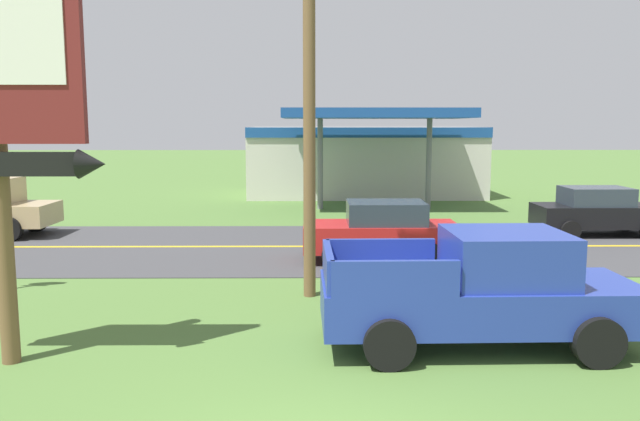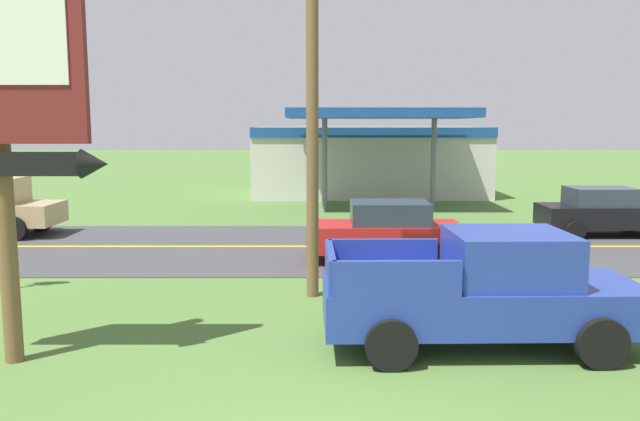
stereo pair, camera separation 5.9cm
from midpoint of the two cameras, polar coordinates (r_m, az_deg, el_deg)
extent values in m
cube|color=#3D3D3F|center=(19.54, -0.22, -3.26)|extent=(140.00, 8.00, 0.02)
cube|color=gold|center=(19.54, -0.22, -3.22)|extent=(126.00, 0.20, 0.01)
cone|color=black|center=(10.09, -19.84, 3.92)|extent=(0.40, 0.44, 0.44)
cylinder|color=brown|center=(13.61, -1.10, 11.80)|extent=(0.26, 0.26, 9.38)
cube|color=beige|center=(34.30, 3.90, 4.44)|extent=(12.00, 6.00, 3.60)
cube|color=#19478C|center=(31.21, 4.35, 6.96)|extent=(12.00, 0.12, 0.50)
cube|color=#19478C|center=(28.27, 4.88, 8.61)|extent=(8.00, 5.00, 0.40)
cylinder|color=slate|center=(28.19, -0.04, 4.37)|extent=(0.24, 0.24, 4.20)
cylinder|color=slate|center=(28.64, 9.63, 4.32)|extent=(0.24, 0.24, 4.20)
cube|color=#233893|center=(11.09, 13.72, -7.98)|extent=(5.24, 2.07, 0.72)
cube|color=#233893|center=(11.03, 16.11, -3.97)|extent=(1.94, 1.84, 0.84)
cube|color=#28333D|center=(11.34, 20.40, -3.84)|extent=(0.13, 1.66, 0.71)
cube|color=#233893|center=(11.52, 5.25, -3.92)|extent=(1.95, 0.16, 0.56)
cube|color=#233893|center=(9.74, 6.56, -6.08)|extent=(1.95, 0.16, 0.56)
cube|color=#233893|center=(10.55, 0.57, -4.97)|extent=(0.16, 1.88, 0.56)
cylinder|color=black|center=(12.58, 19.64, -8.04)|extent=(0.81, 0.30, 0.80)
cylinder|color=black|center=(10.86, 23.44, -10.71)|extent=(0.81, 0.30, 0.80)
cylinder|color=black|center=(11.81, 4.73, -8.63)|extent=(0.81, 0.30, 0.80)
cylinder|color=black|center=(9.96, 6.01, -11.77)|extent=(0.81, 0.30, 0.80)
cube|color=#28333D|center=(23.56, -25.81, 1.60)|extent=(0.10, 1.66, 0.71)
cylinder|color=black|center=(24.46, -24.10, -0.80)|extent=(0.80, 0.28, 0.80)
cylinder|color=black|center=(22.70, -26.07, -1.52)|extent=(0.80, 0.28, 0.80)
cube|color=red|center=(17.54, 5.30, -2.32)|extent=(4.20, 1.76, 0.72)
cube|color=#2D3842|center=(17.46, 5.82, -0.18)|extent=(2.10, 1.56, 0.60)
cylinder|color=black|center=(16.66, 1.12, -4.08)|extent=(0.64, 0.24, 0.64)
cylinder|color=black|center=(18.39, 0.97, -2.97)|extent=(0.64, 0.24, 0.64)
cylinder|color=black|center=(16.94, 9.98, -4.00)|extent=(0.64, 0.24, 0.64)
cylinder|color=black|center=(18.64, 9.01, -2.92)|extent=(0.64, 0.24, 0.64)
cube|color=black|center=(23.45, 23.59, -0.41)|extent=(4.20, 1.76, 0.72)
cube|color=#2D3842|center=(23.31, 23.34, 1.19)|extent=(2.10, 1.56, 0.60)
cylinder|color=black|center=(24.84, 25.47, -0.94)|extent=(0.64, 0.24, 0.64)
cylinder|color=black|center=(23.81, 19.82, -0.99)|extent=(0.64, 0.24, 0.64)
cylinder|color=black|center=(22.19, 21.39, -1.66)|extent=(0.64, 0.24, 0.64)
camera|label=1|loc=(0.03, -90.12, -0.02)|focal=35.83mm
camera|label=2|loc=(0.03, 89.88, 0.02)|focal=35.83mm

